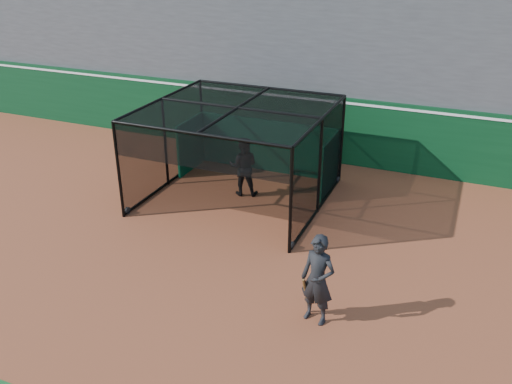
% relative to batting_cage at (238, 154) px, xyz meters
% --- Properties ---
extents(ground, '(120.00, 120.00, 0.00)m').
position_rel_batting_cage_xyz_m(ground, '(0.46, -4.16, -1.51)').
color(ground, brown).
rests_on(ground, ground).
extents(outfield_wall, '(50.00, 0.50, 2.50)m').
position_rel_batting_cage_xyz_m(outfield_wall, '(0.46, 4.34, -0.22)').
color(outfield_wall, '#0A381A').
rests_on(outfield_wall, ground).
extents(grandstand, '(50.00, 7.85, 8.95)m').
position_rel_batting_cage_xyz_m(grandstand, '(0.46, 8.11, 2.97)').
color(grandstand, '#4C4C4F').
rests_on(grandstand, ground).
extents(batting_cage, '(5.44, 5.28, 3.02)m').
position_rel_batting_cage_xyz_m(batting_cage, '(0.00, 0.00, 0.00)').
color(batting_cage, black).
rests_on(batting_cage, ground).
extents(batter, '(1.13, 0.99, 1.97)m').
position_rel_batting_cage_xyz_m(batter, '(0.04, 0.29, -0.52)').
color(batter, black).
rests_on(batter, ground).
extents(on_deck_player, '(0.86, 0.65, 2.12)m').
position_rel_batting_cage_xyz_m(on_deck_player, '(4.17, -5.06, -0.45)').
color(on_deck_player, black).
rests_on(on_deck_player, ground).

